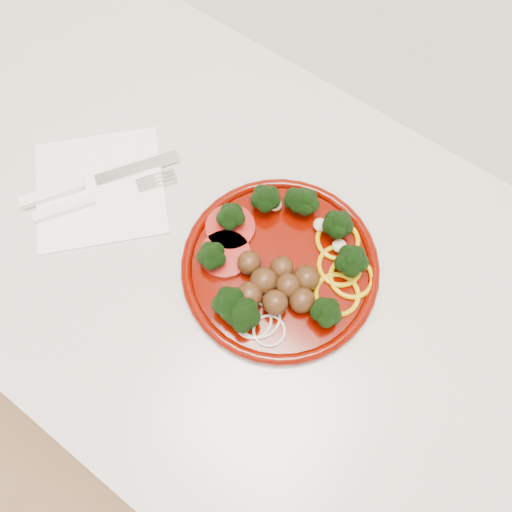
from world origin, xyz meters
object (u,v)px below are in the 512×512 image
Objects in this scene: plate at (280,263)px; napkin at (100,188)px; knife at (79,185)px; fork at (82,203)px.

plate is 0.27m from napkin.
plate is 1.47× the size of napkin.
napkin is at bearing -169.21° from plate.
fork is at bearing -97.00° from knife.
knife is 1.13× the size of fork.
plate is at bearing -44.30° from knife.
knife is (-0.28, -0.06, -0.01)m from plate.
napkin is at bearing 33.31° from fork.
napkin is at bearing -22.66° from knife.
napkin is (-0.26, -0.05, -0.02)m from plate.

